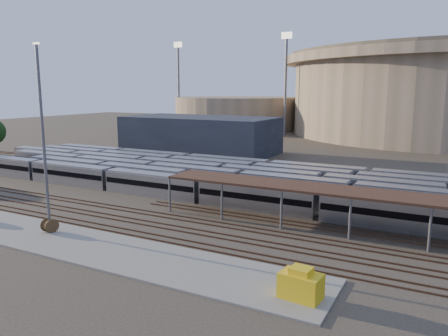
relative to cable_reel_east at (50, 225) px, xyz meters
The scene contains 13 objects.
ground 20.74m from the cable_reel_east, 41.67° to the left, with size 420.00×420.00×0.00m, color #383026.
apron 10.59m from the cable_reel_east, ahead, with size 50.00×9.00×0.20m, color gray.
subway_trains 34.32m from the cable_reel_east, 70.17° to the left, with size 128.17×23.90×3.60m.
inspection_shed 41.67m from the cable_reel_east, 25.37° to the left, with size 60.30×6.00×5.30m.
empty_tracks 17.82m from the cable_reel_east, 29.55° to the left, with size 170.00×9.62×0.18m.
secondary_arena 150.63m from the cable_reel_east, 107.21° to the left, with size 56.00×56.00×14.00m, color gray.
service_building 71.60m from the cable_reel_east, 105.85° to the left, with size 42.00×20.00×10.00m, color #1E232D.
floodlight_0 126.16m from the cable_reel_east, 96.69° to the left, with size 4.00×1.00×38.40m.
floodlight_1 152.03m from the cable_reel_east, 117.46° to the left, with size 4.00×1.00×38.40m.
floodlight_3 174.96m from the cable_reel_east, 88.19° to the left, with size 4.00×1.00×38.40m.
cable_reel_east is the anchor object (origin of this frame).
yard_light_pole 10.59m from the cable_reel_east, 141.29° to the left, with size 0.81×0.36×22.69m.
yellow_equipment 32.88m from the cable_reel_east, ahead, with size 3.47×2.17×2.17m, color gold.
Camera 1 is at (27.62, -49.44, 17.62)m, focal length 35.00 mm.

